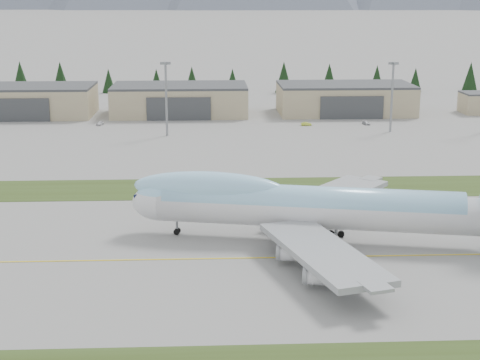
{
  "coord_description": "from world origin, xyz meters",
  "views": [
    {
      "loc": [
        -5.52,
        -114.4,
        42.53
      ],
      "look_at": [
        0.75,
        21.14,
        8.0
      ],
      "focal_mm": 55.0,
      "sensor_mm": 36.0,
      "label": 1
    }
  ],
  "objects_px": {
    "hangar_center": "(180,100)",
    "service_vehicle_a": "(100,125)",
    "service_vehicle_c": "(366,125)",
    "service_vehicle_b": "(306,126)",
    "hangar_right": "(345,99)",
    "boeing_747_freighter": "(312,206)",
    "hangar_left": "(26,101)"
  },
  "relations": [
    {
      "from": "service_vehicle_a",
      "to": "service_vehicle_b",
      "type": "height_order",
      "value": "service_vehicle_a"
    },
    {
      "from": "boeing_747_freighter",
      "to": "hangar_center",
      "type": "relative_size",
      "value": 1.55
    },
    {
      "from": "service_vehicle_c",
      "to": "service_vehicle_a",
      "type": "bearing_deg",
      "value": 166.46
    },
    {
      "from": "hangar_center",
      "to": "service_vehicle_c",
      "type": "relative_size",
      "value": 12.2
    },
    {
      "from": "boeing_747_freighter",
      "to": "hangar_center",
      "type": "xyz_separation_m",
      "value": [
        -27.75,
        141.78,
        -1.07
      ]
    },
    {
      "from": "hangar_left",
      "to": "service_vehicle_a",
      "type": "distance_m",
      "value": 36.3
    },
    {
      "from": "hangar_left",
      "to": "hangar_center",
      "type": "bearing_deg",
      "value": 0.0
    },
    {
      "from": "hangar_right",
      "to": "service_vehicle_b",
      "type": "relative_size",
      "value": 13.79
    },
    {
      "from": "boeing_747_freighter",
      "to": "hangar_right",
      "type": "relative_size",
      "value": 1.55
    },
    {
      "from": "hangar_left",
      "to": "hangar_right",
      "type": "relative_size",
      "value": 1.0
    },
    {
      "from": "hangar_center",
      "to": "service_vehicle_c",
      "type": "xyz_separation_m",
      "value": [
        62.82,
        -24.13,
        -5.39
      ]
    },
    {
      "from": "hangar_center",
      "to": "hangar_left",
      "type": "bearing_deg",
      "value": 180.0
    },
    {
      "from": "service_vehicle_c",
      "to": "service_vehicle_b",
      "type": "bearing_deg",
      "value": 171.34
    },
    {
      "from": "hangar_right",
      "to": "service_vehicle_c",
      "type": "distance_m",
      "value": 24.89
    },
    {
      "from": "boeing_747_freighter",
      "to": "service_vehicle_b",
      "type": "bearing_deg",
      "value": 94.61
    },
    {
      "from": "hangar_center",
      "to": "service_vehicle_a",
      "type": "height_order",
      "value": "hangar_center"
    },
    {
      "from": "hangar_left",
      "to": "service_vehicle_b",
      "type": "height_order",
      "value": "hangar_left"
    },
    {
      "from": "service_vehicle_a",
      "to": "hangar_center",
      "type": "bearing_deg",
      "value": 52.64
    },
    {
      "from": "boeing_747_freighter",
      "to": "hangar_right",
      "type": "distance_m",
      "value": 145.4
    },
    {
      "from": "hangar_left",
      "to": "service_vehicle_b",
      "type": "relative_size",
      "value": 13.79
    },
    {
      "from": "boeing_747_freighter",
      "to": "hangar_left",
      "type": "height_order",
      "value": "boeing_747_freighter"
    },
    {
      "from": "boeing_747_freighter",
      "to": "hangar_left",
      "type": "relative_size",
      "value": 1.55
    },
    {
      "from": "hangar_center",
      "to": "service_vehicle_b",
      "type": "bearing_deg",
      "value": -30.6
    },
    {
      "from": "service_vehicle_a",
      "to": "service_vehicle_c",
      "type": "relative_size",
      "value": 0.97
    },
    {
      "from": "boeing_747_freighter",
      "to": "service_vehicle_a",
      "type": "relative_size",
      "value": 19.62
    },
    {
      "from": "hangar_right",
      "to": "service_vehicle_b",
      "type": "distance_m",
      "value": 31.09
    },
    {
      "from": "hangar_center",
      "to": "service_vehicle_c",
      "type": "height_order",
      "value": "hangar_center"
    },
    {
      "from": "hangar_left",
      "to": "service_vehicle_b",
      "type": "distance_m",
      "value": 100.9
    },
    {
      "from": "service_vehicle_b",
      "to": "hangar_right",
      "type": "bearing_deg",
      "value": -30.8
    },
    {
      "from": "boeing_747_freighter",
      "to": "hangar_center",
      "type": "bearing_deg",
      "value": 112.92
    },
    {
      "from": "boeing_747_freighter",
      "to": "service_vehicle_b",
      "type": "height_order",
      "value": "boeing_747_freighter"
    },
    {
      "from": "hangar_left",
      "to": "service_vehicle_c",
      "type": "relative_size",
      "value": 12.2
    }
  ]
}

